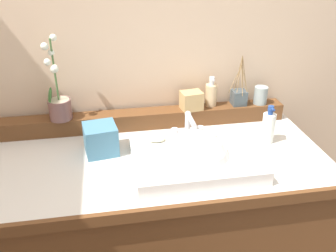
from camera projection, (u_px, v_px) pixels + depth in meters
wall_back at (138, 43)px, 1.72m from camera, size 3.19×0.20×2.50m
vanity_cabinet at (154, 237)px, 1.71m from camera, size 1.44×0.67×0.90m
back_ledge at (144, 119)px, 1.73m from camera, size 1.36×0.09×0.08m
sink_basin at (195, 161)px, 1.43m from camera, size 0.49×0.39×0.29m
soap_bar at (157, 139)px, 1.49m from camera, size 0.07×0.04×0.02m
potted_plant at (59, 102)px, 1.60m from camera, size 0.10×0.10×0.38m
soap_dispenser at (211, 94)px, 1.74m from camera, size 0.06×0.06×0.14m
tumbler_cup at (261, 95)px, 1.77m from camera, size 0.06×0.06×0.09m
reed_diffuser at (239, 97)px, 1.76m from camera, size 0.09×0.10×0.24m
trinket_box at (191, 101)px, 1.71m from camera, size 0.11×0.09×0.09m
lotion_bottle at (268, 127)px, 1.58m from camera, size 0.06×0.06×0.17m
tissue_box at (101, 139)px, 1.51m from camera, size 0.15×0.15×0.12m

